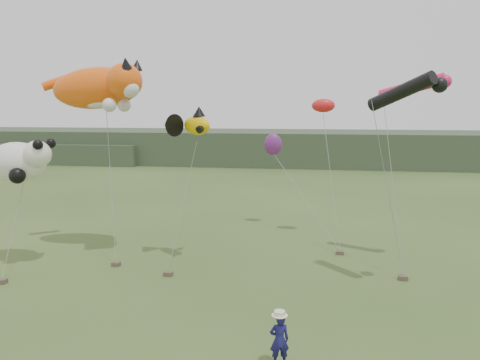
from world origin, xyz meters
TOP-DOWN VIEW (x-y plane):
  - ground at (0.00, 0.00)m, footprint 120.00×120.00m
  - headland at (-3.11, 44.69)m, footprint 90.00×13.00m
  - festival_attendant at (2.32, -1.94)m, footprint 0.62×0.49m
  - sandbag_anchors at (-1.16, 5.02)m, footprint 16.33×6.11m
  - cat_kite at (-6.75, 7.37)m, footprint 5.74×3.07m
  - fish_kite at (-2.46, 6.53)m, footprint 2.82×1.86m
  - tube_kites at (7.11, 6.44)m, footprint 3.77×5.42m
  - panda_kite at (-9.62, 4.96)m, footprint 3.12×2.02m
  - misc_kites at (1.95, 12.87)m, footprint 3.95×2.65m

SIDE VIEW (x-z plane):
  - ground at x=0.00m, z-range 0.00..0.00m
  - sandbag_anchors at x=-1.16m, z-range 0.00..0.18m
  - festival_attendant at x=2.32m, z-range 0.00..1.48m
  - headland at x=-3.11m, z-range -0.08..3.92m
  - panda_kite at x=-9.62m, z-range 3.66..5.60m
  - misc_kites at x=1.95m, z-range 4.09..7.34m
  - fish_kite at x=-2.46m, z-range 5.54..6.89m
  - tube_kites at x=7.11m, z-range 6.93..8.56m
  - cat_kite at x=-6.75m, z-range 6.68..9.14m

